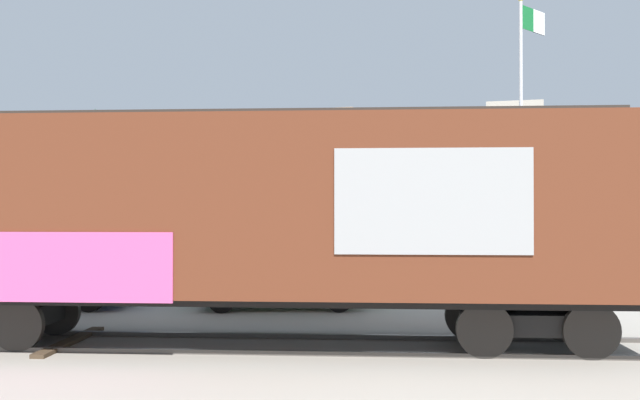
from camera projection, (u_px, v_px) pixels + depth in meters
ground_plane at (330, 348)px, 11.53m from camera, size 260.00×260.00×0.00m
track at (287, 344)px, 11.65m from camera, size 59.99×5.10×0.08m
freight_car at (253, 211)px, 11.71m from camera, size 13.74×3.84×4.18m
flagpole at (525, 100)px, 22.60m from camera, size 1.12×1.27×9.63m
hillside at (389, 190)px, 74.28m from camera, size 140.20×37.36×13.40m
parked_car_blue at (46, 270)px, 16.55m from camera, size 4.69×2.04×1.74m
parked_car_green at (280, 271)px, 16.22m from camera, size 4.24×2.43×1.78m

